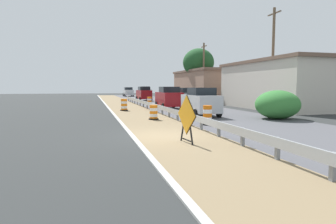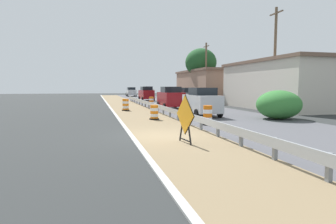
# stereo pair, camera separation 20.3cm
# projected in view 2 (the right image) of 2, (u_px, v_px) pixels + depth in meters

# --- Properties ---
(ground_plane) EXTENTS (160.00, 160.00, 0.00)m
(ground_plane) POSITION_uv_depth(u_px,v_px,m) (161.00, 136.00, 12.84)
(ground_plane) COLOR #2B2D2D
(median_dirt_strip) EXTENTS (3.79, 120.00, 0.01)m
(median_dirt_strip) POSITION_uv_depth(u_px,v_px,m) (176.00, 135.00, 13.02)
(median_dirt_strip) COLOR #7F6B4C
(median_dirt_strip) RESTS_ON ground
(far_lane_asphalt) EXTENTS (7.85, 120.00, 0.00)m
(far_lane_asphalt) POSITION_uv_depth(u_px,v_px,m) (285.00, 130.00, 14.47)
(far_lane_asphalt) COLOR #4C4C51
(far_lane_asphalt) RESTS_ON ground
(curb_near_edge) EXTENTS (0.20, 120.00, 0.11)m
(curb_near_edge) POSITION_uv_depth(u_px,v_px,m) (132.00, 137.00, 12.52)
(curb_near_edge) COLOR #ADADA8
(curb_near_edge) RESTS_ON ground
(guardrail_median) EXTENTS (0.18, 55.68, 0.71)m
(guardrail_median) POSITION_uv_depth(u_px,v_px,m) (187.00, 116.00, 16.56)
(guardrail_median) COLOR #999EA3
(guardrail_median) RESTS_ON ground
(warning_sign_diamond) EXTENTS (0.23, 1.59, 1.93)m
(warning_sign_diamond) POSITION_uv_depth(u_px,v_px,m) (185.00, 117.00, 11.20)
(warning_sign_diamond) COLOR black
(warning_sign_diamond) RESTS_ON ground
(traffic_barrel_nearest) EXTENTS (0.64, 0.64, 1.14)m
(traffic_barrel_nearest) POSITION_uv_depth(u_px,v_px,m) (208.00, 116.00, 16.47)
(traffic_barrel_nearest) COLOR orange
(traffic_barrel_nearest) RESTS_ON ground
(traffic_barrel_close) EXTENTS (0.66, 0.66, 0.99)m
(traffic_barrel_close) POSITION_uv_depth(u_px,v_px,m) (154.00, 113.00, 19.15)
(traffic_barrel_close) COLOR orange
(traffic_barrel_close) RESTS_ON ground
(traffic_barrel_mid) EXTENTS (0.72, 0.72, 1.09)m
(traffic_barrel_mid) POSITION_uv_depth(u_px,v_px,m) (126.00, 105.00, 26.19)
(traffic_barrel_mid) COLOR orange
(traffic_barrel_mid) RESTS_ON ground
(traffic_barrel_far) EXTENTS (0.68, 0.68, 0.99)m
(traffic_barrel_far) POSITION_uv_depth(u_px,v_px,m) (151.00, 102.00, 33.51)
(traffic_barrel_far) COLOR orange
(traffic_barrel_far) RESTS_ON ground
(car_lead_near_lane) EXTENTS (2.03, 4.59, 2.01)m
(car_lead_near_lane) POSITION_uv_depth(u_px,v_px,m) (131.00, 92.00, 62.87)
(car_lead_near_lane) COLOR silver
(car_lead_near_lane) RESTS_ON ground
(car_trailing_near_lane) EXTENTS (2.00, 4.41, 1.98)m
(car_trailing_near_lane) POSITION_uv_depth(u_px,v_px,m) (174.00, 95.00, 39.97)
(car_trailing_near_lane) COLOR #4C5156
(car_trailing_near_lane) RESTS_ON ground
(car_lead_far_lane) EXTENTS (2.05, 4.09, 2.18)m
(car_lead_far_lane) POSITION_uv_depth(u_px,v_px,m) (146.00, 94.00, 44.16)
(car_lead_far_lane) COLOR maroon
(car_lead_far_lane) RESTS_ON ground
(car_mid_far_lane) EXTENTS (1.98, 4.78, 2.20)m
(car_mid_far_lane) POSITION_uv_depth(u_px,v_px,m) (148.00, 92.00, 58.86)
(car_mid_far_lane) COLOR silver
(car_mid_far_lane) RESTS_ON ground
(car_trailing_far_lane) EXTENTS (2.06, 4.16, 2.20)m
(car_trailing_far_lane) POSITION_uv_depth(u_px,v_px,m) (170.00, 98.00, 28.32)
(car_trailing_far_lane) COLOR maroon
(car_trailing_far_lane) RESTS_ON ground
(car_distant_a) EXTENTS (2.12, 4.33, 2.07)m
(car_distant_a) POSITION_uv_depth(u_px,v_px,m) (189.00, 96.00, 33.85)
(car_distant_a) COLOR #4C5156
(car_distant_a) RESTS_ON ground
(car_distant_b) EXTENTS (2.02, 4.10, 2.14)m
(car_distant_b) POSITION_uv_depth(u_px,v_px,m) (202.00, 102.00, 21.48)
(car_distant_b) COLOR silver
(car_distant_b) RESTS_ON ground
(roadside_shop_near) EXTENTS (8.45, 13.51, 4.81)m
(roadside_shop_near) POSITION_uv_depth(u_px,v_px,m) (288.00, 84.00, 28.86)
(roadside_shop_near) COLOR beige
(roadside_shop_near) RESTS_ON ground
(roadside_shop_far) EXTENTS (7.58, 13.96, 4.67)m
(roadside_shop_far) POSITION_uv_depth(u_px,v_px,m) (212.00, 86.00, 43.78)
(roadside_shop_far) COLOR #93705B
(roadside_shop_far) RESTS_ON ground
(utility_pole_near) EXTENTS (0.24, 1.80, 9.14)m
(utility_pole_near) POSITION_uv_depth(u_px,v_px,m) (275.00, 58.00, 25.28)
(utility_pole_near) COLOR brown
(utility_pole_near) RESTS_ON ground
(utility_pole_mid) EXTENTS (0.24, 1.80, 8.26)m
(utility_pole_mid) POSITION_uv_depth(u_px,v_px,m) (206.00, 72.00, 39.88)
(utility_pole_mid) COLOR brown
(utility_pole_mid) RESTS_ON ground
(bush_roadside) EXTENTS (3.00, 3.00, 1.97)m
(bush_roadside) POSITION_uv_depth(u_px,v_px,m) (279.00, 105.00, 19.44)
(bush_roadside) COLOR #337533
(bush_roadside) RESTS_ON ground
(tree_roadside) EXTENTS (4.64, 4.64, 7.85)m
(tree_roadside) POSITION_uv_depth(u_px,v_px,m) (201.00, 63.00, 42.40)
(tree_roadside) COLOR #4C3D2D
(tree_roadside) RESTS_ON ground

